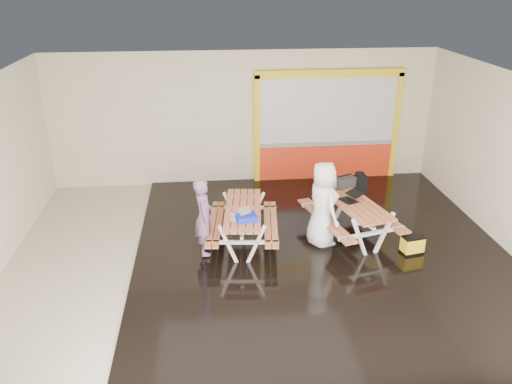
{
  "coord_description": "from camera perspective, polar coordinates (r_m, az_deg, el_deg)",
  "views": [
    {
      "loc": [
        -1.0,
        -8.99,
        5.3
      ],
      "look_at": [
        0.0,
        0.9,
        1.0
      ],
      "focal_mm": 35.98,
      "sensor_mm": 36.0,
      "label": 1
    }
  ],
  "objects": [
    {
      "name": "picnic_table_left",
      "position": [
        10.56,
        -1.45,
        -2.82
      ],
      "size": [
        1.61,
        2.21,
        0.83
      ],
      "color": "#B36740",
      "rests_on": "deck"
    },
    {
      "name": "backpack",
      "position": [
        12.01,
        11.37,
        0.86
      ],
      "size": [
        0.35,
        0.24,
        0.55
      ],
      "color": "black",
      "rests_on": "picnic_table_right"
    },
    {
      "name": "kiosk",
      "position": [
        13.86,
        7.88,
        7.01
      ],
      "size": [
        3.88,
        0.16,
        3.0
      ],
      "color": "red",
      "rests_on": "room"
    },
    {
      "name": "picnic_table_right",
      "position": [
        11.02,
        10.56,
        -1.89
      ],
      "size": [
        1.98,
        2.49,
        0.88
      ],
      "color": "#B36740",
      "rests_on": "deck"
    },
    {
      "name": "laptop_right",
      "position": [
        10.91,
        10.47,
        -0.64
      ],
      "size": [
        0.52,
        0.49,
        0.17
      ],
      "color": "black",
      "rests_on": "picnic_table_right"
    },
    {
      "name": "dark_case",
      "position": [
        11.13,
        8.88,
        -4.59
      ],
      "size": [
        0.52,
        0.47,
        0.16
      ],
      "primitive_type": "cube",
      "rotation": [
        0.0,
        0.0,
        0.46
      ],
      "color": "black",
      "rests_on": "deck"
    },
    {
      "name": "deck",
      "position": [
        10.66,
        7.23,
        -6.46
      ],
      "size": [
        7.5,
        7.98,
        0.05
      ],
      "primitive_type": "cube",
      "color": "black",
      "rests_on": "room"
    },
    {
      "name": "laptop_left",
      "position": [
        10.11,
        -1.88,
        -2.53
      ],
      "size": [
        0.4,
        0.36,
        0.17
      ],
      "color": "silver",
      "rests_on": "picnic_table_left"
    },
    {
      "name": "toolbox",
      "position": [
        11.55,
        9.74,
        1.09
      ],
      "size": [
        0.55,
        0.41,
        0.28
      ],
      "color": "black",
      "rests_on": "picnic_table_right"
    },
    {
      "name": "person_right",
      "position": [
        10.54,
        7.43,
        -1.41
      ],
      "size": [
        0.83,
        1.03,
        1.83
      ],
      "primitive_type": "imported",
      "rotation": [
        0.0,
        0.0,
        1.88
      ],
      "color": "white",
      "rests_on": "deck"
    },
    {
      "name": "fluke_bag",
      "position": [
        10.84,
        16.99,
        -5.61
      ],
      "size": [
        0.49,
        0.37,
        0.38
      ],
      "color": "black",
      "rests_on": "deck"
    },
    {
      "name": "person_left",
      "position": [
        10.11,
        -5.81,
        -2.75
      ],
      "size": [
        0.39,
        0.59,
        1.58
      ],
      "primitive_type": "imported",
      "rotation": [
        0.0,
        0.0,
        1.6
      ],
      "color": "slate",
      "rests_on": "deck"
    },
    {
      "name": "blue_pouch",
      "position": [
        9.97,
        -1.06,
        -2.89
      ],
      "size": [
        0.43,
        0.34,
        0.11
      ],
      "primitive_type": "cube",
      "rotation": [
        0.0,
        0.0,
        0.17
      ],
      "color": "#1320C9",
      "rests_on": "picnic_table_left"
    },
    {
      "name": "room",
      "position": [
        9.72,
        0.53,
        1.96
      ],
      "size": [
        10.02,
        8.02,
        3.52
      ],
      "color": "beige",
      "rests_on": "ground"
    }
  ]
}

